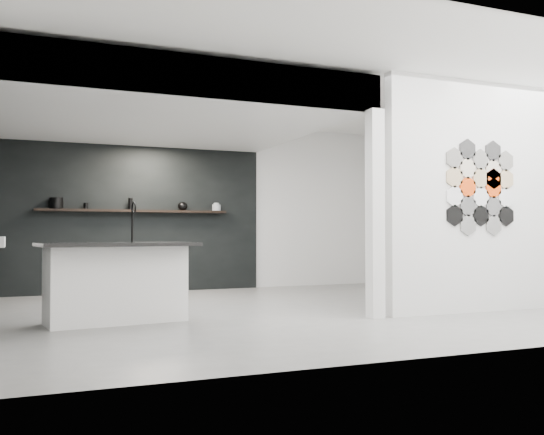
{
  "coord_description": "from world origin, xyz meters",
  "views": [
    {
      "loc": [
        -2.85,
        -6.85,
        0.97
      ],
      "look_at": [
        0.1,
        0.3,
        1.15
      ],
      "focal_mm": 40.0,
      "sensor_mm": 36.0,
      "label": 1
    }
  ],
  "objects_px": {
    "glass_bowl": "(216,208)",
    "bottle_dark": "(130,204)",
    "glass_vase": "(216,207)",
    "utensil_cup": "(86,206)",
    "kitchen_island": "(117,281)",
    "partition_panel": "(474,196)",
    "kettle": "(183,206)",
    "stockpot": "(56,203)"
  },
  "relations": [
    {
      "from": "glass_bowl",
      "to": "bottle_dark",
      "type": "xyz_separation_m",
      "value": [
        -1.42,
        0.0,
        0.04
      ]
    },
    {
      "from": "glass_vase",
      "to": "utensil_cup",
      "type": "height_order",
      "value": "glass_vase"
    },
    {
      "from": "bottle_dark",
      "to": "utensil_cup",
      "type": "xyz_separation_m",
      "value": [
        -0.68,
        0.0,
        -0.04
      ]
    },
    {
      "from": "kitchen_island",
      "to": "bottle_dark",
      "type": "height_order",
      "value": "bottle_dark"
    },
    {
      "from": "partition_panel",
      "to": "glass_vase",
      "type": "bearing_deg",
      "value": 118.23
    },
    {
      "from": "utensil_cup",
      "to": "glass_bowl",
      "type": "bearing_deg",
      "value": 0.0
    },
    {
      "from": "kitchen_island",
      "to": "glass_bowl",
      "type": "bearing_deg",
      "value": 49.51
    },
    {
      "from": "kitchen_island",
      "to": "kettle",
      "type": "relative_size",
      "value": 10.49
    },
    {
      "from": "stockpot",
      "to": "bottle_dark",
      "type": "distance_m",
      "value": 1.11
    },
    {
      "from": "kitchen_island",
      "to": "bottle_dark",
      "type": "bearing_deg",
      "value": 71.31
    },
    {
      "from": "partition_panel",
      "to": "utensil_cup",
      "type": "xyz_separation_m",
      "value": [
        -4.18,
        3.87,
        -0.03
      ]
    },
    {
      "from": "partition_panel",
      "to": "bottle_dark",
      "type": "height_order",
      "value": "partition_panel"
    },
    {
      "from": "kitchen_island",
      "to": "glass_vase",
      "type": "xyz_separation_m",
      "value": [
        2.07,
        3.12,
        0.95
      ]
    },
    {
      "from": "glass_vase",
      "to": "utensil_cup",
      "type": "relative_size",
      "value": 1.42
    },
    {
      "from": "partition_panel",
      "to": "kitchen_island",
      "type": "xyz_separation_m",
      "value": [
        -4.14,
        0.74,
        -0.96
      ]
    },
    {
      "from": "partition_panel",
      "to": "kettle",
      "type": "bearing_deg",
      "value": 124.46
    },
    {
      "from": "glass_vase",
      "to": "stockpot",
      "type": "bearing_deg",
      "value": 180.0
    },
    {
      "from": "kettle",
      "to": "utensil_cup",
      "type": "distance_m",
      "value": 1.52
    },
    {
      "from": "partition_panel",
      "to": "kettle",
      "type": "height_order",
      "value": "partition_panel"
    },
    {
      "from": "kitchen_island",
      "to": "utensil_cup",
      "type": "height_order",
      "value": "utensil_cup"
    },
    {
      "from": "stockpot",
      "to": "utensil_cup",
      "type": "relative_size",
      "value": 2.17
    },
    {
      "from": "partition_panel",
      "to": "utensil_cup",
      "type": "distance_m",
      "value": 5.69
    },
    {
      "from": "partition_panel",
      "to": "glass_bowl",
      "type": "xyz_separation_m",
      "value": [
        -2.08,
        3.87,
        -0.03
      ]
    },
    {
      "from": "kitchen_island",
      "to": "bottle_dark",
      "type": "relative_size",
      "value": 9.35
    },
    {
      "from": "kitchen_island",
      "to": "utensil_cup",
      "type": "bearing_deg",
      "value": 83.63
    },
    {
      "from": "stockpot",
      "to": "kettle",
      "type": "height_order",
      "value": "stockpot"
    },
    {
      "from": "partition_panel",
      "to": "utensil_cup",
      "type": "height_order",
      "value": "partition_panel"
    },
    {
      "from": "glass_bowl",
      "to": "glass_vase",
      "type": "xyz_separation_m",
      "value": [
        0.0,
        0.0,
        0.01
      ]
    },
    {
      "from": "stockpot",
      "to": "glass_bowl",
      "type": "bearing_deg",
      "value": 0.0
    },
    {
      "from": "stockpot",
      "to": "glass_vase",
      "type": "relative_size",
      "value": 1.53
    },
    {
      "from": "glass_bowl",
      "to": "utensil_cup",
      "type": "distance_m",
      "value": 2.1
    },
    {
      "from": "partition_panel",
      "to": "stockpot",
      "type": "height_order",
      "value": "partition_panel"
    },
    {
      "from": "kitchen_island",
      "to": "stockpot",
      "type": "height_order",
      "value": "stockpot"
    },
    {
      "from": "stockpot",
      "to": "glass_vase",
      "type": "bearing_deg",
      "value": 0.0
    },
    {
      "from": "stockpot",
      "to": "glass_vase",
      "type": "distance_m",
      "value": 2.53
    },
    {
      "from": "partition_panel",
      "to": "bottle_dark",
      "type": "xyz_separation_m",
      "value": [
        -3.5,
        3.87,
        0.01
      ]
    },
    {
      "from": "partition_panel",
      "to": "utensil_cup",
      "type": "bearing_deg",
      "value": 137.22
    },
    {
      "from": "stockpot",
      "to": "utensil_cup",
      "type": "xyz_separation_m",
      "value": [
        0.43,
        0.0,
        -0.04
      ]
    },
    {
      "from": "kettle",
      "to": "glass_vase",
      "type": "relative_size",
      "value": 1.23
    },
    {
      "from": "kitchen_island",
      "to": "glass_bowl",
      "type": "relative_size",
      "value": 11.69
    },
    {
      "from": "partition_panel",
      "to": "glass_bowl",
      "type": "relative_size",
      "value": 19.39
    },
    {
      "from": "kettle",
      "to": "bottle_dark",
      "type": "bearing_deg",
      "value": 175.45
    }
  ]
}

